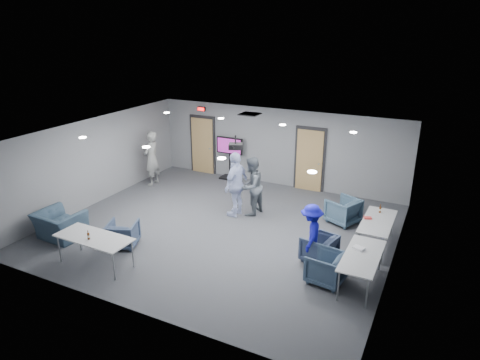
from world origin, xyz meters
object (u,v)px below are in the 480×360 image
at_px(projector, 235,146).
at_px(chair_front_a, 123,234).
at_px(chair_right_c, 326,268).
at_px(bottle_front, 88,236).
at_px(table_right_a, 378,222).
at_px(chair_right_a, 343,211).
at_px(person_c, 236,184).
at_px(chair_front_b, 60,225).
at_px(person_d, 311,233).
at_px(person_b, 251,186).
at_px(table_front_left, 94,238).
at_px(chair_right_b, 319,248).
at_px(tv_stand, 230,156).
at_px(table_right_b, 362,257).
at_px(person_a, 152,158).
at_px(bottle_right, 380,210).

bearing_deg(projector, chair_front_a, -158.87).
relative_size(chair_right_c, bottle_front, 3.44).
bearing_deg(table_right_a, bottle_front, 124.56).
relative_size(chair_right_a, table_right_a, 0.47).
xyz_separation_m(person_c, chair_front_b, (-3.52, -3.39, -0.60)).
relative_size(person_d, table_right_a, 0.82).
relative_size(person_c, person_d, 1.35).
relative_size(person_b, table_front_left, 0.94).
bearing_deg(chair_front_a, projector, -157.32).
bearing_deg(chair_front_a, table_right_a, -175.35).
relative_size(person_c, chair_front_a, 2.66).
bearing_deg(chair_right_a, chair_right_b, 24.01).
bearing_deg(chair_right_a, tv_stand, -88.00).
distance_m(person_b, table_right_b, 4.38).
relative_size(person_c, table_right_a, 1.11).
bearing_deg(table_right_a, projector, 101.43).
xyz_separation_m(person_c, chair_front_a, (-1.73, -2.99, -0.64)).
bearing_deg(bottle_front, person_a, 112.51).
relative_size(person_c, tv_stand, 1.25).
bearing_deg(chair_right_c, table_front_left, -63.89).
xyz_separation_m(chair_right_c, bottle_front, (-5.07, -1.85, 0.46)).
bearing_deg(bottle_right, table_right_a, -85.64).
relative_size(person_b, bottle_right, 7.56).
bearing_deg(chair_right_c, tv_stand, -127.55).
xyz_separation_m(table_right_a, bottle_front, (-5.77, -3.98, 0.13)).
xyz_separation_m(chair_right_b, chair_front_a, (-4.71, -1.51, -0.01)).
relative_size(table_right_a, bottle_right, 7.46).
relative_size(person_d, tv_stand, 0.92).
bearing_deg(projector, chair_right_a, 12.01).
height_order(person_d, tv_stand, tv_stand).
relative_size(bottle_right, projector, 0.54).
xyz_separation_m(chair_front_b, table_right_b, (7.59, 1.34, 0.31)).
bearing_deg(table_right_a, chair_front_a, 116.02).
distance_m(chair_right_a, chair_right_c, 3.19).
xyz_separation_m(chair_right_a, chair_right_b, (0.00, -2.36, -0.03)).
height_order(chair_right_c, table_right_a, table_right_a).
bearing_deg(bottle_right, chair_right_b, -119.71).
height_order(person_b, chair_right_b, person_b).
xyz_separation_m(chair_front_a, tv_stand, (0.07, 5.75, 0.55)).
bearing_deg(person_c, chair_right_c, 59.49).
height_order(chair_right_a, chair_right_c, chair_right_a).
relative_size(person_d, table_front_left, 0.76).
bearing_deg(chair_front_a, chair_right_c, 166.52).
distance_m(person_a, person_d, 7.08).
height_order(person_d, bottle_front, person_d).
bearing_deg(chair_right_b, projector, -90.56).
distance_m(chair_right_a, table_right_b, 3.15).
distance_m(person_c, chair_front_a, 3.52).
xyz_separation_m(chair_right_b, bottle_front, (-4.67, -2.65, 0.47)).
bearing_deg(bottle_front, tv_stand, 89.72).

